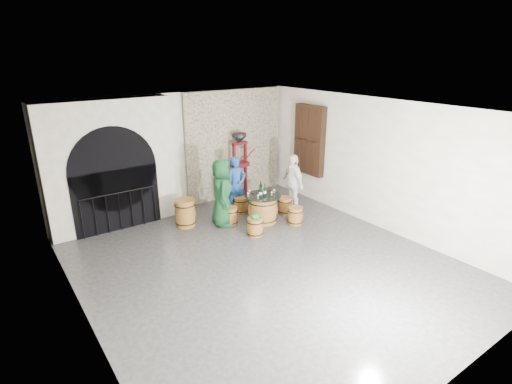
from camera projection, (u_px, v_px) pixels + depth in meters
ground at (264, 264)px, 8.40m from camera, size 8.00×8.00×0.00m
wall_back at (178, 152)px, 10.93m from camera, size 8.00×0.00×8.00m
wall_front at (463, 284)px, 4.80m from camera, size 8.00×0.00×8.00m
wall_left at (77, 239)px, 5.95m from camera, size 0.00×8.00×8.00m
wall_right at (379, 165)px, 9.78m from camera, size 0.00×8.00×8.00m
ceiling at (265, 111)px, 7.33m from camera, size 8.00×8.00×0.00m
stone_facing_panel at (234, 144)px, 11.87m from camera, size 3.20×0.12×3.18m
arched_opening at (111, 166)px, 9.70m from camera, size 3.10×0.60×3.19m
shuttered_window at (309, 140)px, 11.48m from camera, size 0.23×1.10×2.00m
barrel_table at (263, 209)px, 10.36m from camera, size 0.94×0.94×0.73m
barrel_stool_left at (230, 216)px, 10.27m from camera, size 0.41×0.41×0.45m
barrel_stool_far at (241, 205)px, 10.98m from camera, size 0.41×0.41×0.45m
barrel_stool_right at (285, 205)px, 10.96m from camera, size 0.41×0.41×0.45m
barrel_stool_near_right at (295, 215)px, 10.28m from camera, size 0.41×0.41×0.45m
barrel_stool_near_left at (255, 227)px, 9.63m from camera, size 0.41×0.41×0.45m
green_cap at (255, 216)px, 9.54m from camera, size 0.25×0.20×0.11m
person_green at (222, 193)px, 10.02m from camera, size 0.87×1.01×1.74m
person_blue at (236, 185)px, 10.91m from camera, size 0.60×0.43×1.56m
person_white at (293, 183)px, 10.95m from camera, size 0.54×0.99×1.61m
wine_bottle_left at (261, 192)px, 10.10m from camera, size 0.08×0.08×0.32m
wine_bottle_center at (265, 191)px, 10.18m from camera, size 0.08×0.08×0.32m
wine_bottle_right at (261, 188)px, 10.40m from camera, size 0.08×0.08×0.32m
tasting_glass_a at (258, 196)px, 10.03m from camera, size 0.05×0.05×0.10m
tasting_glass_b at (274, 191)px, 10.42m from camera, size 0.05×0.05×0.10m
tasting_glass_c at (249, 192)px, 10.37m from camera, size 0.05×0.05×0.10m
tasting_glass_d at (264, 189)px, 10.56m from camera, size 0.05×0.05×0.10m
tasting_glass_e at (272, 193)px, 10.25m from camera, size 0.05×0.05×0.10m
tasting_glass_f at (248, 194)px, 10.17m from camera, size 0.05×0.05×0.10m
side_barrel at (185, 213)px, 10.12m from camera, size 0.53×0.53×0.71m
corking_press at (240, 162)px, 11.69m from camera, size 0.84×0.50×2.00m
control_box at (243, 152)px, 12.03m from camera, size 0.18×0.10×0.22m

